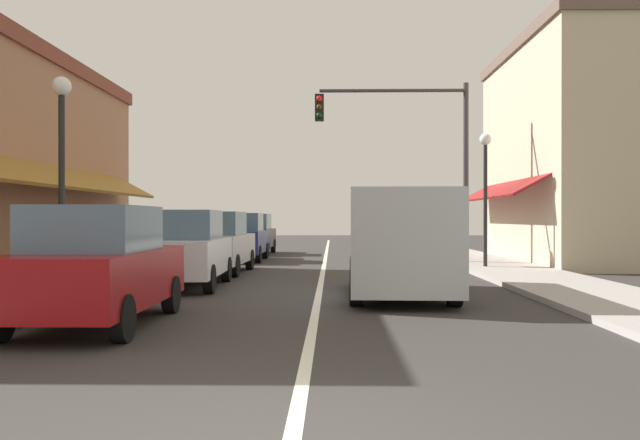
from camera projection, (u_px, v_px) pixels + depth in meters
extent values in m
plane|color=#33302D|center=(324.00, 266.00, 22.40)|extent=(80.00, 80.00, 0.00)
cube|color=gray|center=(159.00, 264.00, 22.51)|extent=(2.60, 56.00, 0.12)
cube|color=#A39E99|center=(491.00, 264.00, 22.30)|extent=(2.60, 56.00, 0.12)
cube|color=silver|center=(324.00, 266.00, 22.40)|extent=(0.14, 52.00, 0.01)
cube|color=slate|center=(40.00, 226.00, 16.53)|extent=(0.08, 10.64, 1.80)
cube|color=olive|center=(65.00, 177.00, 16.51)|extent=(1.27, 11.76, 0.73)
cube|color=slate|center=(86.00, 136.00, 19.60)|extent=(0.08, 1.10, 1.30)
cube|color=#BCAD8E|center=(594.00, 158.00, 24.21)|extent=(5.64, 10.00, 7.50)
cube|color=brown|center=(594.00, 47.00, 24.20)|extent=(5.84, 10.20, 0.40)
cube|color=slate|center=(516.00, 223.00, 24.27)|extent=(0.08, 7.60, 1.80)
cube|color=maroon|center=(499.00, 190.00, 24.28)|extent=(1.27, 8.40, 0.73)
cube|color=slate|center=(534.00, 101.00, 22.06)|extent=(0.08, 1.10, 1.30)
cube|color=slate|center=(501.00, 120.00, 26.46)|extent=(0.08, 1.10, 1.30)
cube|color=maroon|center=(96.00, 278.00, 9.98)|extent=(1.75, 4.11, 0.80)
cube|color=slate|center=(94.00, 228.00, 9.88)|extent=(1.53, 2.01, 0.66)
cylinder|color=black|center=(77.00, 294.00, 11.34)|extent=(0.20, 0.62, 0.62)
cylinder|color=black|center=(171.00, 295.00, 11.33)|extent=(0.20, 0.62, 0.62)
cylinder|color=black|center=(122.00, 319.00, 8.62)|extent=(0.20, 0.62, 0.62)
cube|color=silver|center=(184.00, 256.00, 15.54)|extent=(1.82, 4.14, 0.80)
cube|color=slate|center=(183.00, 225.00, 15.43)|extent=(1.57, 2.04, 0.66)
cylinder|color=black|center=(163.00, 269.00, 16.88)|extent=(0.22, 0.62, 0.62)
cylinder|color=black|center=(226.00, 269.00, 16.90)|extent=(0.22, 0.62, 0.62)
cylinder|color=black|center=(134.00, 279.00, 14.18)|extent=(0.22, 0.62, 0.62)
cylinder|color=black|center=(209.00, 279.00, 14.19)|extent=(0.22, 0.62, 0.62)
cube|color=#B7BABF|center=(216.00, 248.00, 19.54)|extent=(1.82, 4.14, 0.80)
cube|color=slate|center=(215.00, 223.00, 19.44)|extent=(1.57, 2.04, 0.66)
cylinder|color=black|center=(199.00, 259.00, 20.93)|extent=(0.21, 0.62, 0.62)
cylinder|color=black|center=(250.00, 260.00, 20.86)|extent=(0.21, 0.62, 0.62)
cylinder|color=black|center=(177.00, 266.00, 18.23)|extent=(0.21, 0.62, 0.62)
cylinder|color=black|center=(235.00, 266.00, 18.16)|extent=(0.21, 0.62, 0.62)
cube|color=navy|center=(241.00, 242.00, 25.19)|extent=(1.74, 4.11, 0.80)
cube|color=slate|center=(240.00, 222.00, 25.08)|extent=(1.53, 2.01, 0.66)
cylinder|color=black|center=(225.00, 251.00, 26.55)|extent=(0.20, 0.62, 0.62)
cylinder|color=black|center=(265.00, 251.00, 26.53)|extent=(0.20, 0.62, 0.62)
cylinder|color=black|center=(213.00, 254.00, 23.85)|extent=(0.20, 0.62, 0.62)
cylinder|color=black|center=(258.00, 254.00, 23.82)|extent=(0.20, 0.62, 0.62)
cube|color=black|center=(252.00, 238.00, 29.89)|extent=(1.77, 4.12, 0.80)
cube|color=slate|center=(252.00, 221.00, 29.79)|extent=(1.54, 2.02, 0.66)
cylinder|color=black|center=(239.00, 246.00, 31.27)|extent=(0.21, 0.62, 0.62)
cylinder|color=black|center=(273.00, 246.00, 31.22)|extent=(0.21, 0.62, 0.62)
cylinder|color=black|center=(229.00, 248.00, 28.57)|extent=(0.21, 0.62, 0.62)
cylinder|color=black|center=(267.00, 248.00, 28.52)|extent=(0.21, 0.62, 0.62)
cube|color=#B2B7BC|center=(399.00, 239.00, 13.76)|extent=(2.09, 5.05, 1.90)
cube|color=slate|center=(392.00, 218.00, 16.16)|extent=(1.73, 0.32, 0.84)
cube|color=black|center=(391.00, 264.00, 16.34)|extent=(1.87, 0.25, 0.24)
cylinder|color=black|center=(355.00, 272.00, 15.35)|extent=(0.26, 0.73, 0.72)
cylinder|color=black|center=(433.00, 273.00, 15.27)|extent=(0.26, 0.73, 0.72)
cylinder|color=black|center=(356.00, 286.00, 12.26)|extent=(0.26, 0.73, 0.72)
cylinder|color=black|center=(454.00, 286.00, 12.17)|extent=(0.26, 0.73, 0.72)
cylinder|color=#333333|center=(466.00, 174.00, 22.91)|extent=(0.18, 0.18, 6.16)
cylinder|color=#333333|center=(393.00, 91.00, 22.95)|extent=(4.96, 0.12, 0.12)
cube|color=black|center=(319.00, 108.00, 22.82)|extent=(0.30, 0.24, 0.90)
sphere|color=red|center=(319.00, 99.00, 22.69)|extent=(0.20, 0.20, 0.20)
sphere|color=#3D2D0C|center=(319.00, 107.00, 22.69)|extent=(0.20, 0.20, 0.20)
sphere|color=#0C3316|center=(319.00, 115.00, 22.69)|extent=(0.20, 0.20, 0.20)
cylinder|color=black|center=(62.00, 199.00, 12.79)|extent=(0.12, 0.12, 3.90)
sphere|color=white|center=(62.00, 86.00, 12.78)|extent=(0.36, 0.36, 0.36)
cylinder|color=black|center=(485.00, 208.00, 20.61)|extent=(0.12, 0.12, 3.81)
sphere|color=white|center=(485.00, 139.00, 20.60)|extent=(0.36, 0.36, 0.36)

